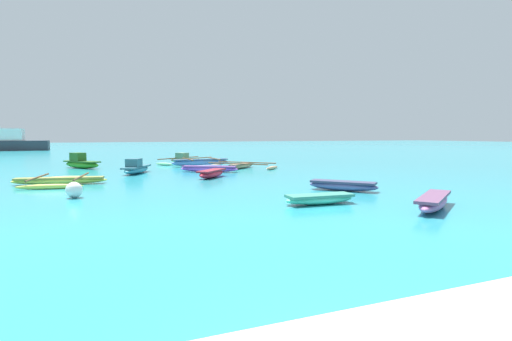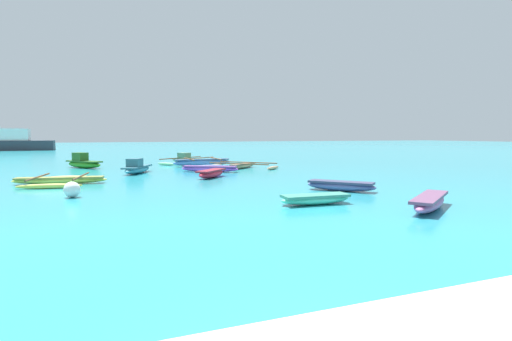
{
  "view_description": "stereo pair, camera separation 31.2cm",
  "coord_description": "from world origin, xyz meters",
  "px_view_note": "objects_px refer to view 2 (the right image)",
  "views": [
    {
      "loc": [
        -1.84,
        -2.58,
        2.06
      ],
      "look_at": [
        5.96,
        16.26,
        0.25
      ],
      "focal_mm": 28.0,
      "sensor_mm": 36.0,
      "label": 1
    },
    {
      "loc": [
        -1.55,
        -2.7,
        2.06
      ],
      "look_at": [
        5.96,
        16.26,
        0.25
      ],
      "focal_mm": 28.0,
      "sensor_mm": 36.0,
      "label": 2
    }
  ],
  "objects_px": {
    "moored_boat_6": "(60,180)",
    "moored_boat_7": "(187,160)",
    "moored_boat_3": "(315,199)",
    "moored_boat_5": "(137,168)",
    "moored_boat_1": "(211,173)",
    "moored_boat_2": "(210,169)",
    "moored_boat_10": "(430,202)",
    "moored_boat_9": "(202,162)",
    "moored_boat_0": "(341,185)",
    "moored_boat_4": "(243,166)",
    "moored_boat_8": "(83,163)",
    "mooring_buoy_0": "(72,190)"
  },
  "relations": [
    {
      "from": "moored_boat_1",
      "to": "moored_boat_10",
      "type": "relative_size",
      "value": 0.78
    },
    {
      "from": "moored_boat_2",
      "to": "mooring_buoy_0",
      "type": "distance_m",
      "value": 9.82
    },
    {
      "from": "moored_boat_6",
      "to": "moored_boat_9",
      "type": "relative_size",
      "value": 0.97
    },
    {
      "from": "moored_boat_2",
      "to": "mooring_buoy_0",
      "type": "xyz_separation_m",
      "value": [
        -6.63,
        -7.25,
        0.07
      ]
    },
    {
      "from": "moored_boat_9",
      "to": "mooring_buoy_0",
      "type": "relative_size",
      "value": 7.41
    },
    {
      "from": "moored_boat_7",
      "to": "mooring_buoy_0",
      "type": "xyz_separation_m",
      "value": [
        -6.87,
        -14.41,
        0.0
      ]
    },
    {
      "from": "moored_boat_1",
      "to": "moored_boat_4",
      "type": "xyz_separation_m",
      "value": [
        3.31,
        4.62,
        -0.05
      ]
    },
    {
      "from": "moored_boat_5",
      "to": "mooring_buoy_0",
      "type": "height_order",
      "value": "moored_boat_5"
    },
    {
      "from": "moored_boat_3",
      "to": "moored_boat_6",
      "type": "relative_size",
      "value": 0.59
    },
    {
      "from": "moored_boat_3",
      "to": "moored_boat_6",
      "type": "distance_m",
      "value": 11.24
    },
    {
      "from": "moored_boat_1",
      "to": "moored_boat_2",
      "type": "bearing_deg",
      "value": 27.76
    },
    {
      "from": "moored_boat_3",
      "to": "moored_boat_5",
      "type": "distance_m",
      "value": 12.78
    },
    {
      "from": "moored_boat_3",
      "to": "moored_boat_10",
      "type": "bearing_deg",
      "value": -33.82
    },
    {
      "from": "moored_boat_2",
      "to": "moored_boat_9",
      "type": "bearing_deg",
      "value": 112.07
    },
    {
      "from": "moored_boat_5",
      "to": "mooring_buoy_0",
      "type": "xyz_separation_m",
      "value": [
        -2.77,
        -8.0,
        -0.02
      ]
    },
    {
      "from": "moored_boat_4",
      "to": "mooring_buoy_0",
      "type": "relative_size",
      "value": 8.06
    },
    {
      "from": "moored_boat_0",
      "to": "moored_boat_4",
      "type": "bearing_deg",
      "value": 138.97
    },
    {
      "from": "moored_boat_6",
      "to": "moored_boat_9",
      "type": "xyz_separation_m",
      "value": [
        7.97,
        7.29,
        0.09
      ]
    },
    {
      "from": "moored_boat_6",
      "to": "moored_boat_7",
      "type": "xyz_separation_m",
      "value": [
        7.56,
        10.17,
        0.1
      ]
    },
    {
      "from": "moored_boat_6",
      "to": "moored_boat_9",
      "type": "height_order",
      "value": "moored_boat_9"
    },
    {
      "from": "moored_boat_1",
      "to": "moored_boat_2",
      "type": "xyz_separation_m",
      "value": [
        0.71,
        2.92,
        -0.02
      ]
    },
    {
      "from": "moored_boat_0",
      "to": "moored_boat_2",
      "type": "height_order",
      "value": "moored_boat_0"
    },
    {
      "from": "moored_boat_0",
      "to": "moored_boat_1",
      "type": "height_order",
      "value": "moored_boat_1"
    },
    {
      "from": "moored_boat_3",
      "to": "moored_boat_7",
      "type": "relative_size",
      "value": 0.49
    },
    {
      "from": "moored_boat_10",
      "to": "mooring_buoy_0",
      "type": "xyz_separation_m",
      "value": [
        -9.38,
        6.0,
        0.05
      ]
    },
    {
      "from": "moored_boat_0",
      "to": "moored_boat_2",
      "type": "distance_m",
      "value": 9.52
    },
    {
      "from": "moored_boat_0",
      "to": "moored_boat_5",
      "type": "relative_size",
      "value": 0.78
    },
    {
      "from": "moored_boat_3",
      "to": "moored_boat_5",
      "type": "xyz_separation_m",
      "value": [
        -4.07,
        12.11,
        0.12
      ]
    },
    {
      "from": "moored_boat_10",
      "to": "moored_boat_4",
      "type": "bearing_deg",
      "value": 55.08
    },
    {
      "from": "moored_boat_4",
      "to": "moored_boat_5",
      "type": "xyz_separation_m",
      "value": [
        -6.46,
        -0.94,
        0.12
      ]
    },
    {
      "from": "moored_boat_8",
      "to": "moored_boat_7",
      "type": "bearing_deg",
      "value": 65.71
    },
    {
      "from": "moored_boat_0",
      "to": "moored_boat_5",
      "type": "bearing_deg",
      "value": 172.07
    },
    {
      "from": "moored_boat_0",
      "to": "moored_boat_4",
      "type": "height_order",
      "value": "moored_boat_4"
    },
    {
      "from": "moored_boat_4",
      "to": "moored_boat_7",
      "type": "xyz_separation_m",
      "value": [
        -2.37,
        5.46,
        0.09
      ]
    },
    {
      "from": "moored_boat_10",
      "to": "moored_boat_5",
      "type": "bearing_deg",
      "value": 79.78
    },
    {
      "from": "moored_boat_5",
      "to": "moored_boat_4",
      "type": "bearing_deg",
      "value": -56.34
    },
    {
      "from": "mooring_buoy_0",
      "to": "moored_boat_4",
      "type": "bearing_deg",
      "value": 44.1
    },
    {
      "from": "moored_boat_6",
      "to": "moored_boat_9",
      "type": "distance_m",
      "value": 10.8
    },
    {
      "from": "moored_boat_5",
      "to": "moored_boat_10",
      "type": "bearing_deg",
      "value": -129.4
    },
    {
      "from": "moored_boat_4",
      "to": "moored_boat_3",
      "type": "bearing_deg",
      "value": -143.32
    },
    {
      "from": "moored_boat_7",
      "to": "moored_boat_10",
      "type": "xyz_separation_m",
      "value": [
        2.51,
        -20.41,
        -0.04
      ]
    },
    {
      "from": "moored_boat_2",
      "to": "moored_boat_3",
      "type": "relative_size",
      "value": 1.38
    },
    {
      "from": "moored_boat_8",
      "to": "moored_boat_3",
      "type": "bearing_deg",
      "value": -15.21
    },
    {
      "from": "moored_boat_0",
      "to": "moored_boat_5",
      "type": "xyz_separation_m",
      "value": [
        -6.41,
        9.94,
        0.09
      ]
    },
    {
      "from": "moored_boat_0",
      "to": "moored_boat_9",
      "type": "bearing_deg",
      "value": 147.32
    },
    {
      "from": "moored_boat_3",
      "to": "moored_boat_2",
      "type": "bearing_deg",
      "value": 94.08
    },
    {
      "from": "moored_boat_5",
      "to": "moored_boat_10",
      "type": "height_order",
      "value": "moored_boat_5"
    },
    {
      "from": "moored_boat_4",
      "to": "moored_boat_6",
      "type": "xyz_separation_m",
      "value": [
        -9.93,
        -4.71,
        -0.01
      ]
    },
    {
      "from": "moored_boat_4",
      "to": "moored_boat_1",
      "type": "bearing_deg",
      "value": -168.53
    },
    {
      "from": "moored_boat_8",
      "to": "mooring_buoy_0",
      "type": "distance_m",
      "value": 12.81
    }
  ]
}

